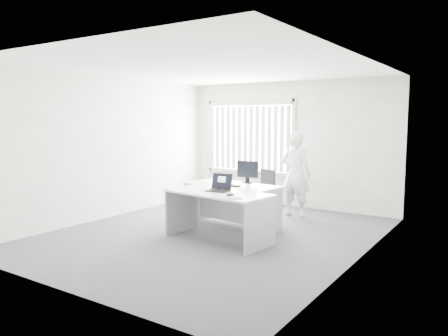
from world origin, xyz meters
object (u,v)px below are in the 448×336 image
Objects in this scene: desk_near at (218,205)px; office_chair at (262,201)px; person at (296,174)px; monitor at (248,172)px; laptop at (218,183)px; desk_far at (232,196)px.

office_chair is at bearing 105.26° from desk_near.
desk_near is 2.36m from person.
monitor is at bearing 104.64° from desk_near.
laptop is 0.86× the size of monitor.
person is at bearing 71.95° from desk_far.
desk_near is 1.95× the size of office_chair.
monitor is (-0.15, 1.20, 0.42)m from desk_near.
desk_far is (-0.31, 0.91, -0.01)m from desk_near.
laptop is at bearing -63.46° from office_chair.
office_chair reaches higher than desk_near.
monitor is at bearing 88.23° from laptop.
monitor reaches higher than desk_near.
monitor is at bearing -61.77° from office_chair.
person is at bearing 73.67° from laptop.
desk_far is at bearing -125.29° from monitor.
office_chair is (-0.28, 2.02, -0.28)m from desk_near.
desk_far is 1.90× the size of office_chair.
person is 2.31m from laptop.
desk_near is 0.37m from laptop.
desk_far is 1.04× the size of person.
laptop is (0.24, -1.98, 0.65)m from office_chair.
desk_near is at bearing -90.10° from monitor.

